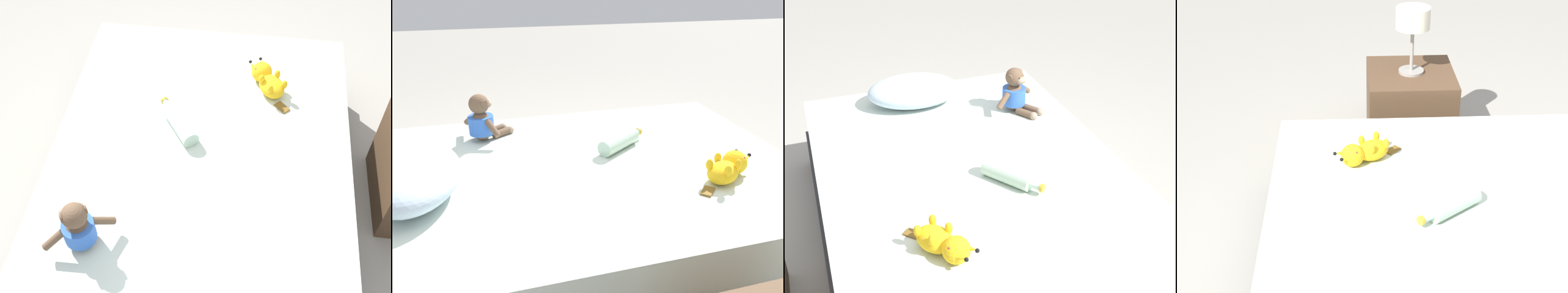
% 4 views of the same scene
% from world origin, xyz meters
% --- Properties ---
extents(ground_plane, '(16.00, 16.00, 0.00)m').
position_xyz_m(ground_plane, '(0.00, 0.00, 0.00)').
color(ground_plane, '#9E998E').
extents(bed, '(1.35, 1.86, 0.41)m').
position_xyz_m(bed, '(0.00, 0.00, 0.20)').
color(bed, '#2D2D33').
rests_on(bed, ground_plane).
extents(pillow, '(0.51, 0.36, 0.16)m').
position_xyz_m(pillow, '(-0.09, 0.67, 0.49)').
color(pillow, silver).
rests_on(pillow, bed).
extents(plush_monkey, '(0.26, 0.25, 0.24)m').
position_xyz_m(plush_monkey, '(0.40, 0.43, 0.50)').
color(plush_monkey, brown).
rests_on(plush_monkey, bed).
extents(plush_yellow_creature, '(0.22, 0.31, 0.10)m').
position_xyz_m(plush_yellow_creature, '(-0.27, -0.51, 0.45)').
color(plush_yellow_creature, yellow).
rests_on(plush_yellow_creature, bed).
extents(glass_bottle, '(0.21, 0.27, 0.08)m').
position_xyz_m(glass_bottle, '(0.11, -0.18, 0.44)').
color(glass_bottle, '#B2D1B7').
rests_on(glass_bottle, bed).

